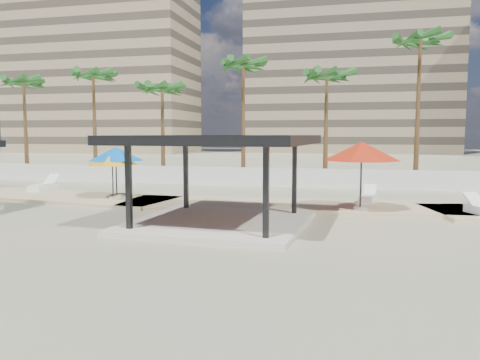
# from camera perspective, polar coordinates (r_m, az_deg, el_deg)

# --- Properties ---
(ground) EXTENTS (200.00, 200.00, 0.00)m
(ground) POSITION_cam_1_polar(r_m,az_deg,el_deg) (15.82, -4.56, -6.97)
(ground) COLOR tan
(ground) RESTS_ON ground
(promenade) EXTENTS (44.45, 7.97, 0.24)m
(promenade) POSITION_cam_1_polar(r_m,az_deg,el_deg) (22.77, 6.27, -2.96)
(promenade) COLOR #C6B284
(promenade) RESTS_ON ground
(boundary_wall) EXTENTS (56.00, 0.30, 1.20)m
(boundary_wall) POSITION_cam_1_polar(r_m,az_deg,el_deg) (31.18, 4.57, 0.36)
(boundary_wall) COLOR silver
(boundary_wall) RESTS_ON ground
(building_west) EXTENTS (34.00, 16.00, 32.40)m
(building_west) POSITION_cam_1_polar(r_m,az_deg,el_deg) (95.74, -16.29, 12.48)
(building_west) COLOR #937F60
(building_west) RESTS_ON ground
(building_mid) EXTENTS (38.00, 16.00, 30.40)m
(building_mid) POSITION_cam_1_polar(r_m,az_deg,el_deg) (93.31, 13.21, 12.12)
(building_mid) COLOR #847259
(building_mid) RESTS_ON ground
(pavilion_central) EXTENTS (7.11, 7.11, 3.40)m
(pavilion_central) POSITION_cam_1_polar(r_m,az_deg,el_deg) (17.56, -2.57, 0.99)
(pavilion_central) COLOR beige
(pavilion_central) RESTS_ON ground
(umbrella_b) EXTENTS (2.90, 2.90, 2.34)m
(umbrella_b) POSITION_cam_1_polar(r_m,az_deg,el_deg) (24.50, -15.32, 2.49)
(umbrella_b) COLOR beige
(umbrella_b) RESTS_ON promenade
(umbrella_c) EXTENTS (4.14, 4.14, 2.94)m
(umbrella_c) POSITION_cam_1_polar(r_m,az_deg,el_deg) (20.58, 14.61, 3.39)
(umbrella_c) COLOR beige
(umbrella_c) RESTS_ON promenade
(umbrella_f) EXTENTS (3.12, 3.12, 2.61)m
(umbrella_f) POSITION_cam_1_polar(r_m,az_deg,el_deg) (24.99, -14.91, 3.08)
(umbrella_f) COLOR beige
(umbrella_f) RESTS_ON promenade
(lounger_a) EXTENTS (0.83, 2.31, 0.86)m
(lounger_a) POSITION_cam_1_polar(r_m,az_deg,el_deg) (29.75, -22.72, -0.72)
(lounger_a) COLOR white
(lounger_a) RESTS_ON promenade
(lounger_b) EXTENTS (0.92, 2.04, 0.74)m
(lounger_b) POSITION_cam_1_polar(r_m,az_deg,el_deg) (23.76, 15.33, -2.04)
(lounger_b) COLOR white
(lounger_b) RESTS_ON promenade
(palm_a) EXTENTS (3.00, 3.00, 8.43)m
(palm_a) POSITION_cam_1_polar(r_m,az_deg,el_deg) (42.05, -24.88, 10.38)
(palm_a) COLOR brown
(palm_a) RESTS_ON ground
(palm_b) EXTENTS (3.00, 3.00, 8.85)m
(palm_b) POSITION_cam_1_polar(r_m,az_deg,el_deg) (39.04, -17.46, 11.63)
(palm_b) COLOR brown
(palm_b) RESTS_ON ground
(palm_c) EXTENTS (3.00, 3.00, 7.62)m
(palm_c) POSITION_cam_1_polar(r_m,az_deg,el_deg) (35.70, -9.47, 10.53)
(palm_c) COLOR brown
(palm_c) RESTS_ON ground
(palm_d) EXTENTS (3.00, 3.00, 9.27)m
(palm_d) POSITION_cam_1_polar(r_m,az_deg,el_deg) (34.78, 0.41, 13.31)
(palm_d) COLOR brown
(palm_d) RESTS_ON ground
(palm_e) EXTENTS (3.00, 3.00, 8.25)m
(palm_e) POSITION_cam_1_polar(r_m,az_deg,el_deg) (33.33, 10.53, 11.90)
(palm_e) COLOR brown
(palm_e) RESTS_ON ground
(palm_f) EXTENTS (3.00, 3.00, 10.40)m
(palm_f) POSITION_cam_1_polar(r_m,az_deg,el_deg) (34.02, 21.11, 14.93)
(palm_f) COLOR brown
(palm_f) RESTS_ON ground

